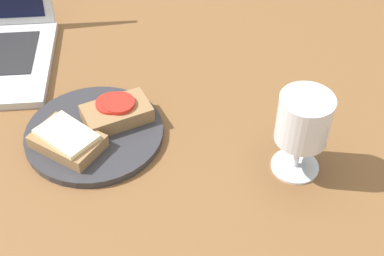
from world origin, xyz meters
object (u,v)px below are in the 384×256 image
object	(u,v)px
sandwich_with_cheese	(67,140)
wine_glass	(303,123)
sandwich_with_tomato	(117,112)
plate	(94,135)

from	to	relation	value
sandwich_with_cheese	wine_glass	size ratio (longest dim) A/B	0.92
sandwich_with_cheese	wine_glass	world-z (taller)	wine_glass
sandwich_with_tomato	wine_glass	bearing A→B (deg)	-23.75
sandwich_with_tomato	sandwich_with_cheese	bearing A→B (deg)	-142.74
plate	sandwich_with_tomato	bearing A→B (deg)	37.73
plate	wine_glass	size ratio (longest dim) A/B	1.62
wine_glass	sandwich_with_cheese	bearing A→B (deg)	169.83
plate	sandwich_with_cheese	distance (cm)	4.86
plate	sandwich_with_tomato	world-z (taller)	sandwich_with_tomato
plate	sandwich_with_cheese	xyz separation A→B (cm)	(-3.58, -2.68, 1.92)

